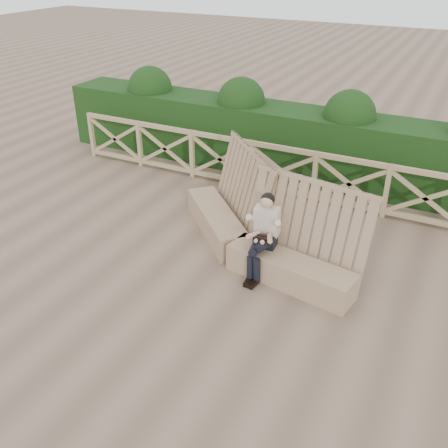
% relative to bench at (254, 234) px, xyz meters
% --- Properties ---
extents(ground, '(60.00, 60.00, 0.00)m').
position_rel_bench_xyz_m(ground, '(-0.44, -1.13, -0.40)').
color(ground, brown).
rests_on(ground, ground).
extents(bench, '(3.78, 2.41, 1.58)m').
position_rel_bench_xyz_m(bench, '(0.00, 0.00, 0.00)').
color(bench, '#8C6C50').
rests_on(bench, ground).
extents(woman, '(0.40, 0.83, 1.37)m').
position_rel_bench_xyz_m(woman, '(0.33, -0.42, 0.34)').
color(woman, black).
rests_on(woman, ground).
extents(guardrail, '(10.10, 0.09, 1.10)m').
position_rel_bench_xyz_m(guardrail, '(-0.44, 2.37, 0.16)').
color(guardrail, '#937E55').
rests_on(guardrail, ground).
extents(hedge, '(12.00, 1.20, 1.50)m').
position_rel_bench_xyz_m(hedge, '(-0.44, 3.57, 0.35)').
color(hedge, black).
rests_on(hedge, ground).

